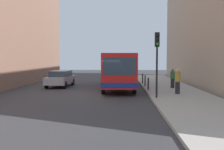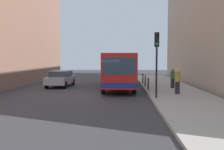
{
  "view_description": "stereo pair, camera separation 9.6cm",
  "coord_description": "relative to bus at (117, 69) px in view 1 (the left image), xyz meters",
  "views": [
    {
      "loc": [
        1.34,
        -18.48,
        2.63
      ],
      "look_at": [
        0.56,
        2.36,
        1.28
      ],
      "focal_mm": 41.33,
      "sensor_mm": 36.0,
      "label": 1
    },
    {
      "loc": [
        1.44,
        -18.47,
        2.63
      ],
      "look_at": [
        0.56,
        2.36,
        1.28
      ],
      "focal_mm": 41.33,
      "sensor_mm": 36.0,
      "label": 2
    }
  ],
  "objects": [
    {
      "name": "sidewalk",
      "position": [
        4.45,
        -4.47,
        -1.65
      ],
      "size": [
        4.4,
        40.0,
        0.15
      ],
      "primitive_type": "cube",
      "color": "#ADA89E",
      "rests_on": "ground"
    },
    {
      "name": "traffic_light",
      "position": [
        2.6,
        -6.68,
        1.28
      ],
      "size": [
        0.28,
        0.33,
        4.1
      ],
      "color": "black",
      "rests_on": "sidewalk"
    },
    {
      "name": "bus",
      "position": [
        0.0,
        0.0,
        0.0
      ],
      "size": [
        2.99,
        11.12,
        3.0
      ],
      "rotation": [
        0.0,
        0.0,
        3.18
      ],
      "color": "red",
      "rests_on": "ground"
    },
    {
      "name": "ground_plane",
      "position": [
        -0.95,
        -4.47,
        -1.73
      ],
      "size": [
        80.0,
        80.0,
        0.0
      ],
      "primitive_type": "plane",
      "color": "#38383A"
    },
    {
      "name": "pedestrian_near_signal",
      "position": [
        4.29,
        -4.89,
        -0.7
      ],
      "size": [
        0.38,
        0.38,
        1.76
      ],
      "rotation": [
        0.0,
        0.0,
        3.76
      ],
      "color": "#26262D",
      "rests_on": "sidewalk"
    },
    {
      "name": "bollard_near",
      "position": [
        2.5,
        -2.52,
        -1.1
      ],
      "size": [
        0.11,
        0.11,
        0.95
      ],
      "primitive_type": "cylinder",
      "color": "black",
      "rests_on": "sidewalk"
    },
    {
      "name": "car_beside_bus",
      "position": [
        -5.31,
        0.76,
        -0.94
      ],
      "size": [
        2.0,
        4.47,
        1.48
      ],
      "rotation": [
        0.0,
        0.0,
        3.1
      ],
      "color": "#A5A8AD",
      "rests_on": "ground"
    },
    {
      "name": "bollard_far",
      "position": [
        2.5,
        2.96,
        -1.1
      ],
      "size": [
        0.11,
        0.11,
        0.95
      ],
      "primitive_type": "cylinder",
      "color": "black",
      "rests_on": "sidewalk"
    },
    {
      "name": "pedestrian_mid_sidewalk",
      "position": [
        4.66,
        -1.25,
        -0.78
      ],
      "size": [
        0.38,
        0.38,
        1.61
      ],
      "rotation": [
        0.0,
        0.0,
        1.56
      ],
      "color": "#26262D",
      "rests_on": "sidewalk"
    },
    {
      "name": "bollard_mid",
      "position": [
        2.5,
        0.22,
        -1.1
      ],
      "size": [
        0.11,
        0.11,
        0.95
      ],
      "primitive_type": "cylinder",
      "color": "black",
      "rests_on": "sidewalk"
    }
  ]
}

